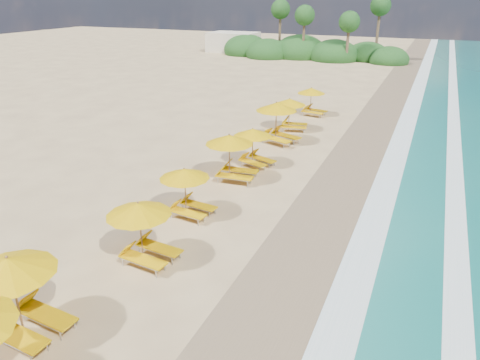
# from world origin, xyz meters

# --- Properties ---
(ground) EXTENTS (160.00, 160.00, 0.00)m
(ground) POSITION_xyz_m (0.00, 0.00, 0.00)
(ground) COLOR tan
(ground) RESTS_ON ground
(wet_sand) EXTENTS (4.00, 160.00, 0.01)m
(wet_sand) POSITION_xyz_m (4.00, 0.00, 0.01)
(wet_sand) COLOR #846B4E
(wet_sand) RESTS_ON ground
(surf_foam) EXTENTS (4.00, 160.00, 0.01)m
(surf_foam) POSITION_xyz_m (6.70, 0.00, 0.03)
(surf_foam) COLOR white
(surf_foam) RESTS_ON ground
(station_2) EXTENTS (2.68, 2.50, 2.40)m
(station_2) POSITION_xyz_m (-2.13, -9.40, 1.34)
(station_2) COLOR olive
(station_2) RESTS_ON ground
(station_3) EXTENTS (2.51, 2.36, 2.20)m
(station_3) POSITION_xyz_m (-1.22, -5.15, 1.23)
(station_3) COLOR olive
(station_3) RESTS_ON ground
(station_4) EXTENTS (2.38, 2.24, 2.06)m
(station_4) POSITION_xyz_m (-1.57, -1.61, 1.16)
(station_4) COLOR olive
(station_4) RESTS_ON ground
(station_5) EXTENTS (2.64, 2.48, 2.33)m
(station_5) POSITION_xyz_m (-1.46, 2.51, 1.30)
(station_5) COLOR olive
(station_5) RESTS_ON ground
(station_6) EXTENTS (2.61, 2.56, 2.04)m
(station_6) POSITION_xyz_m (-1.21, 4.72, 1.14)
(station_6) COLOR olive
(station_6) RESTS_ON ground
(station_7) EXTENTS (3.22, 3.16, 2.51)m
(station_7) POSITION_xyz_m (-1.34, 8.86, 1.40)
(station_7) COLOR olive
(station_7) RESTS_ON ground
(station_8) EXTENTS (2.61, 2.51, 2.16)m
(station_8) POSITION_xyz_m (-1.42, 11.75, 1.21)
(station_8) COLOR olive
(station_8) RESTS_ON ground
(station_9) EXTENTS (2.45, 2.33, 2.06)m
(station_9) POSITION_xyz_m (-1.17, 16.06, 1.16)
(station_9) COLOR olive
(station_9) RESTS_ON ground
(treeline) EXTENTS (25.80, 8.80, 9.74)m
(treeline) POSITION_xyz_m (-9.94, 45.51, 1.00)
(treeline) COLOR #163D14
(treeline) RESTS_ON ground
(beach_building) EXTENTS (7.00, 5.00, 2.80)m
(beach_building) POSITION_xyz_m (-22.00, 48.00, 1.40)
(beach_building) COLOR beige
(beach_building) RESTS_ON ground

